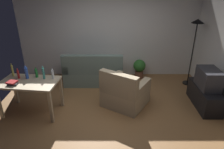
{
  "coord_description": "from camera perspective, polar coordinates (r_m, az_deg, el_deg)",
  "views": [
    {
      "loc": [
        0.1,
        -3.72,
        2.7
      ],
      "look_at": [
        0.1,
        0.5,
        0.75
      ],
      "focal_mm": 32.96,
      "sensor_mm": 36.0,
      "label": 1
    }
  ],
  "objects": [
    {
      "name": "desk",
      "position": [
        4.71,
        -21.96,
        -2.97
      ],
      "size": [
        1.27,
        0.84,
        0.76
      ],
      "rotation": [
        0.0,
        0.0,
        -0.12
      ],
      "color": "#C6B28E",
      "rests_on": "ground_plane"
    },
    {
      "name": "torchiere_lamp",
      "position": [
        5.8,
        22.11,
        10.21
      ],
      "size": [
        0.32,
        0.32,
        1.81
      ],
      "color": "black",
      "rests_on": "ground_plane"
    },
    {
      "name": "bottle_green",
      "position": [
        4.76,
        -20.3,
        0.37
      ],
      "size": [
        0.06,
        0.06,
        0.22
      ],
      "color": "#1E722D",
      "rests_on": "desk"
    },
    {
      "name": "ground_plane",
      "position": [
        4.6,
        -1.26,
        -11.27
      ],
      "size": [
        5.2,
        4.4,
        0.02
      ],
      "primitive_type": "cube",
      "color": "olive"
    },
    {
      "name": "bottle_tall",
      "position": [
        4.61,
        -18.5,
        0.3
      ],
      "size": [
        0.05,
        0.05,
        0.29
      ],
      "color": "teal",
      "rests_on": "desk"
    },
    {
      "name": "tv_stand",
      "position": [
        5.25,
        24.29,
        -5.56
      ],
      "size": [
        0.44,
        1.1,
        0.48
      ],
      "rotation": [
        0.0,
        0.0,
        1.57
      ],
      "color": "black",
      "rests_on": "ground_plane"
    },
    {
      "name": "tv",
      "position": [
        5.05,
        25.23,
        -1.04
      ],
      "size": [
        0.41,
        0.6,
        0.44
      ],
      "rotation": [
        0.0,
        0.0,
        1.57
      ],
      "color": "#2D2D33",
      "rests_on": "tv_stand"
    },
    {
      "name": "bottle_squat",
      "position": [
        5.0,
        -25.94,
        0.97
      ],
      "size": [
        0.05,
        0.05,
        0.29
      ],
      "color": "#BCB24C",
      "rests_on": "desk"
    },
    {
      "name": "couch",
      "position": [
        5.85,
        -5.16,
        0.56
      ],
      "size": [
        1.61,
        0.84,
        0.92
      ],
      "rotation": [
        0.0,
        0.0,
        3.14
      ],
      "color": "slate",
      "rests_on": "ground_plane"
    },
    {
      "name": "bottle_blue",
      "position": [
        4.76,
        -22.68,
        0.38
      ],
      "size": [
        0.06,
        0.06,
        0.29
      ],
      "color": "#2347A3",
      "rests_on": "desk"
    },
    {
      "name": "potted_plant",
      "position": [
        6.15,
        7.55,
        1.94
      ],
      "size": [
        0.36,
        0.36,
        0.57
      ],
      "color": "brown",
      "rests_on": "ground_plane"
    },
    {
      "name": "bottle_clear",
      "position": [
        4.58,
        -16.17,
        -0.0
      ],
      "size": [
        0.06,
        0.06,
        0.22
      ],
      "color": "silver",
      "rests_on": "desk"
    },
    {
      "name": "book_stack",
      "position": [
        4.64,
        -25.97,
        -2.16
      ],
      "size": [
        0.22,
        0.2,
        0.07
      ],
      "color": "#333338",
      "rests_on": "desk"
    },
    {
      "name": "bottle_red",
      "position": [
        4.85,
        -24.6,
        0.07
      ],
      "size": [
        0.05,
        0.05,
        0.22
      ],
      "color": "#AD2323",
      "rests_on": "desk"
    },
    {
      "name": "armchair",
      "position": [
        4.78,
        3.39,
        -5.12
      ],
      "size": [
        1.21,
        1.19,
        0.92
      ],
      "rotation": [
        0.0,
        0.0,
        2.58
      ],
      "color": "tan",
      "rests_on": "ground_plane"
    },
    {
      "name": "wall_rear",
      "position": [
        6.07,
        -0.98,
        11.97
      ],
      "size": [
        5.2,
        0.1,
        2.7
      ],
      "primitive_type": "cube",
      "color": "silver",
      "rests_on": "ground_plane"
    }
  ]
}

